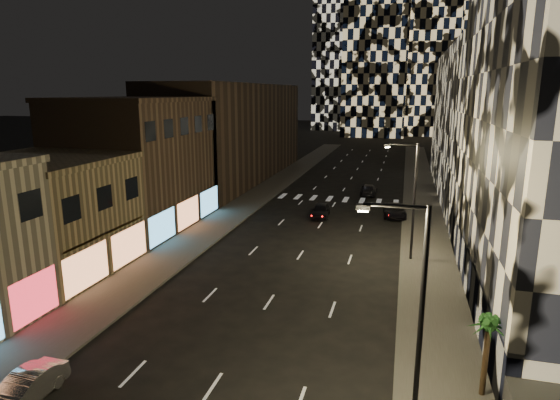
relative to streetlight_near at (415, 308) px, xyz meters
The scene contains 16 objects.
sidewalk_left 44.33m from the streetlight_near, 114.65° to the left, with size 4.00×120.00×0.15m, color #47443F.
sidewalk_right 40.38m from the streetlight_near, 87.64° to the left, with size 4.00×120.00×0.15m, color #47443F.
curb_left 43.50m from the streetlight_near, 112.12° to the left, with size 0.20×120.00×0.15m, color #4C4C47.
curb_right 40.35m from the streetlight_near, 90.65° to the left, with size 0.20×120.00×0.15m, color #4C4C47.
retail_tan 27.67m from the streetlight_near, 156.55° to the left, with size 10.00×10.00×8.00m, color #877251.
retail_brown 34.58m from the streetlight_near, 137.17° to the left, with size 10.00×15.00×12.00m, color #503C2D.
retail_filler_left 56.09m from the streetlight_near, 116.89° to the left, with size 10.00×40.00×14.00m, color #503C2D.
midrise_base 15.51m from the streetlight_near, 74.78° to the left, with size 0.60×25.00×3.00m, color #383838.
midrise_filler_right 48.56m from the streetlight_near, 76.08° to the left, with size 16.00×40.00×18.00m, color #232326.
streetlight_near is the anchor object (origin of this frame).
streetlight_far 20.00m from the streetlight_near, 90.00° to the left, with size 2.55×0.25×9.00m.
car_silver_parked 16.38m from the streetlight_near, behind, with size 1.39×3.97×1.31m, color #A5A4A9.
car_dark_midlane 32.62m from the streetlight_near, 105.92° to the left, with size 1.73×4.30×1.47m, color black.
car_dark_oncoming 44.00m from the streetlight_near, 96.37° to the left, with size 1.89×4.66×1.35m, color black.
car_dark_rightlane 33.58m from the streetlight_near, 92.34° to the left, with size 2.26×4.91×1.36m, color black.
palm_tree 5.10m from the streetlight_near, 47.05° to the left, with size 1.88×1.85×3.68m.
Camera 1 is at (7.70, -6.02, 12.84)m, focal length 30.00 mm.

